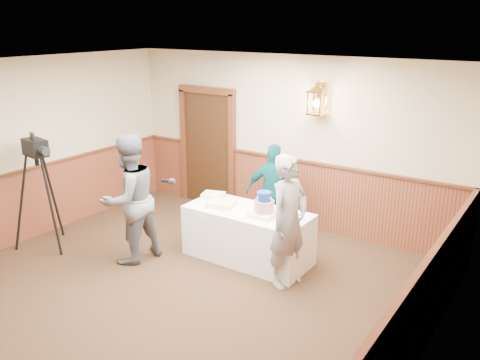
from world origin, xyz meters
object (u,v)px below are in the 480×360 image
(interviewer, at_px, (129,199))
(tv_camera_rig, at_px, (42,200))
(sheet_cake_green, at_px, (213,195))
(assistant_p, at_px, (274,192))
(display_table, at_px, (248,235))
(sheet_cake_yellow, at_px, (221,204))
(baker, at_px, (289,221))
(tiered_cake, at_px, (264,207))

(interviewer, relative_size, tv_camera_rig, 1.10)
(sheet_cake_green, distance_m, assistant_p, 0.97)
(display_table, height_order, tv_camera_rig, tv_camera_rig)
(display_table, distance_m, sheet_cake_green, 0.84)
(sheet_cake_yellow, bearing_deg, assistant_p, 72.47)
(sheet_cake_green, height_order, interviewer, interviewer)
(display_table, relative_size, sheet_cake_green, 5.64)
(sheet_cake_green, xyz_separation_m, tv_camera_rig, (-2.06, -1.51, -0.03))
(sheet_cake_yellow, xyz_separation_m, baker, (1.22, -0.22, 0.08))
(assistant_p, bearing_deg, baker, 105.11)
(sheet_cake_yellow, xyz_separation_m, assistant_p, (0.31, 0.99, -0.03))
(baker, bearing_deg, assistant_p, 47.30)
(sheet_cake_yellow, bearing_deg, tiered_cake, 1.71)
(tiered_cake, distance_m, sheet_cake_yellow, 0.72)
(sheet_cake_green, bearing_deg, display_table, -11.58)
(sheet_cake_yellow, bearing_deg, sheet_cake_green, 142.66)
(display_table, relative_size, baker, 1.03)
(interviewer, xyz_separation_m, assistant_p, (1.27, 1.83, -0.16))
(display_table, distance_m, sheet_cake_yellow, 0.58)
(tiered_cake, relative_size, assistant_p, 0.24)
(assistant_p, height_order, tv_camera_rig, tv_camera_rig)
(display_table, height_order, baker, baker)
(sheet_cake_green, bearing_deg, tiered_cake, -12.16)
(baker, bearing_deg, tiered_cake, 75.24)
(sheet_cake_green, bearing_deg, interviewer, -120.60)
(sheet_cake_green, height_order, assistant_p, assistant_p)
(interviewer, bearing_deg, tiered_cake, 126.02)
(sheet_cake_green, distance_m, tv_camera_rig, 2.55)
(tv_camera_rig, bearing_deg, display_table, 35.72)
(sheet_cake_yellow, distance_m, tv_camera_rig, 2.69)
(display_table, xyz_separation_m, sheet_cake_yellow, (-0.40, -0.10, 0.41))
(interviewer, height_order, baker, interviewer)
(assistant_p, bearing_deg, interviewer, 33.23)
(sheet_cake_yellow, xyz_separation_m, interviewer, (-0.96, -0.84, 0.13))
(sheet_cake_yellow, relative_size, assistant_p, 0.25)
(display_table, xyz_separation_m, baker, (0.82, -0.31, 0.50))
(sheet_cake_green, relative_size, assistant_p, 0.21)
(tv_camera_rig, bearing_deg, interviewer, 26.22)
(display_table, bearing_deg, interviewer, -145.41)
(tiered_cake, distance_m, tv_camera_rig, 3.35)
(sheet_cake_green, xyz_separation_m, assistant_p, (0.63, 0.74, -0.03))
(assistant_p, bearing_deg, display_table, 73.84)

